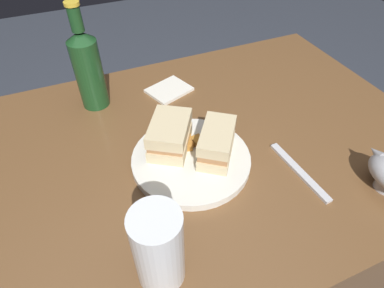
% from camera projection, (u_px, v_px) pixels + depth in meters
% --- Properties ---
extents(ground_plane, '(6.00, 6.00, 0.00)m').
position_uv_depth(ground_plane, '(193.00, 281.00, 1.27)').
color(ground_plane, '#333842').
extents(dining_table, '(1.15, 0.77, 0.75)m').
position_uv_depth(dining_table, '(193.00, 231.00, 1.01)').
color(dining_table, brown).
rests_on(dining_table, ground).
extents(plate, '(0.26, 0.26, 0.02)m').
position_uv_depth(plate, '(191.00, 159.00, 0.71)').
color(plate, silver).
rests_on(plate, dining_table).
extents(sandwich_half_left, '(0.12, 0.13, 0.07)m').
position_uv_depth(sandwich_half_left, '(217.00, 143.00, 0.68)').
color(sandwich_half_left, beige).
rests_on(sandwich_half_left, plate).
extents(sandwich_half_right, '(0.13, 0.14, 0.07)m').
position_uv_depth(sandwich_half_right, '(170.00, 135.00, 0.70)').
color(sandwich_half_right, beige).
rests_on(sandwich_half_right, plate).
extents(potato_wedge_front, '(0.03, 0.05, 0.02)m').
position_uv_depth(potato_wedge_front, '(188.00, 142.00, 0.72)').
color(potato_wedge_front, '#AD702D').
rests_on(potato_wedge_front, plate).
extents(potato_wedge_middle, '(0.02, 0.04, 0.01)m').
position_uv_depth(potato_wedge_middle, '(187.00, 142.00, 0.72)').
color(potato_wedge_middle, '#AD702D').
rests_on(potato_wedge_middle, plate).
extents(potato_wedge_back, '(0.04, 0.05, 0.02)m').
position_uv_depth(potato_wedge_back, '(215.00, 138.00, 0.73)').
color(potato_wedge_back, gold).
rests_on(potato_wedge_back, plate).
extents(potato_wedge_left_edge, '(0.04, 0.03, 0.02)m').
position_uv_depth(potato_wedge_left_edge, '(174.00, 137.00, 0.73)').
color(potato_wedge_left_edge, gold).
rests_on(potato_wedge_left_edge, plate).
extents(potato_wedge_right_edge, '(0.03, 0.05, 0.01)m').
position_uv_depth(potato_wedge_right_edge, '(199.00, 143.00, 0.72)').
color(potato_wedge_right_edge, '#B77F33').
rests_on(potato_wedge_right_edge, plate).
extents(pint_glass, '(0.08, 0.08, 0.16)m').
position_uv_depth(pint_glass, '(159.00, 252.00, 0.49)').
color(pint_glass, white).
rests_on(pint_glass, dining_table).
extents(cider_bottle, '(0.07, 0.07, 0.27)m').
position_uv_depth(cider_bottle, '(88.00, 68.00, 0.79)').
color(cider_bottle, '#19421E').
rests_on(cider_bottle, dining_table).
extents(napkin, '(0.13, 0.12, 0.01)m').
position_uv_depth(napkin, '(169.00, 90.00, 0.91)').
color(napkin, silver).
rests_on(napkin, dining_table).
extents(fork, '(0.03, 0.18, 0.01)m').
position_uv_depth(fork, '(299.00, 171.00, 0.69)').
color(fork, silver).
rests_on(fork, dining_table).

